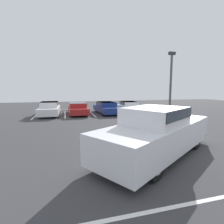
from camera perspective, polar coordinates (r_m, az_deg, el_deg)
ground_plane at (r=8.00m, az=18.20°, el=-11.38°), size 60.00×60.00×0.00m
stall_stripe_a at (r=18.18m, az=-23.71°, el=-1.13°), size 0.12×4.70×0.01m
stall_stripe_b at (r=17.97m, az=-15.10°, el=-0.84°), size 0.12×4.70×0.01m
stall_stripe_c at (r=18.18m, az=-6.49°, el=-0.54°), size 0.12×4.70×0.01m
stall_stripe_d at (r=18.78m, az=1.74°, el=-0.23°), size 0.12×4.70×0.01m
stall_stripe_e at (r=19.74m, az=9.32°, el=0.05°), size 0.12×4.70×0.01m
aisle_stripe_foreground at (r=5.21m, az=31.37°, el=-22.83°), size 8.71×0.12×0.01m
pickup_truck at (r=6.93m, az=14.93°, el=-6.15°), size 6.04×4.85×1.88m
parked_sedan_a at (r=17.83m, az=-19.72°, el=1.15°), size 1.89×4.36×1.32m
parked_sedan_b at (r=17.99m, az=-11.14°, el=1.29°), size 1.82×4.70×1.16m
parked_sedan_c at (r=18.29m, az=-1.89°, el=1.57°), size 2.00×4.84×1.19m
parked_sedan_d at (r=18.98m, az=5.52°, el=1.75°), size 2.06×4.55×1.19m
light_post at (r=20.24m, az=18.67°, el=10.30°), size 0.70×0.36×6.44m
wheel_stop_curb at (r=20.99m, az=-15.02°, el=0.52°), size 1.95×0.20×0.14m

